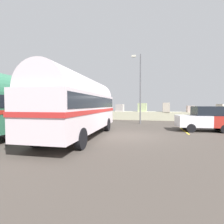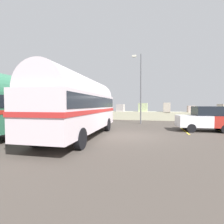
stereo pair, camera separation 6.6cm
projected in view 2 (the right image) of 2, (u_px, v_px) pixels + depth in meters
ground at (130, 136)px, 10.32m from camera, size 32.00×26.00×0.02m
breakwater at (140, 114)px, 21.79m from camera, size 31.36×2.29×2.41m
vintage_coach at (80, 104)px, 9.84m from camera, size 2.81×8.69×3.70m
second_coach at (33, 104)px, 11.58m from camera, size 2.59×8.63×3.70m
parked_car_nearest at (207, 119)px, 12.07m from camera, size 4.24×2.09×1.86m
lamp_post at (140, 85)px, 16.84m from camera, size 1.02×0.42×7.23m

